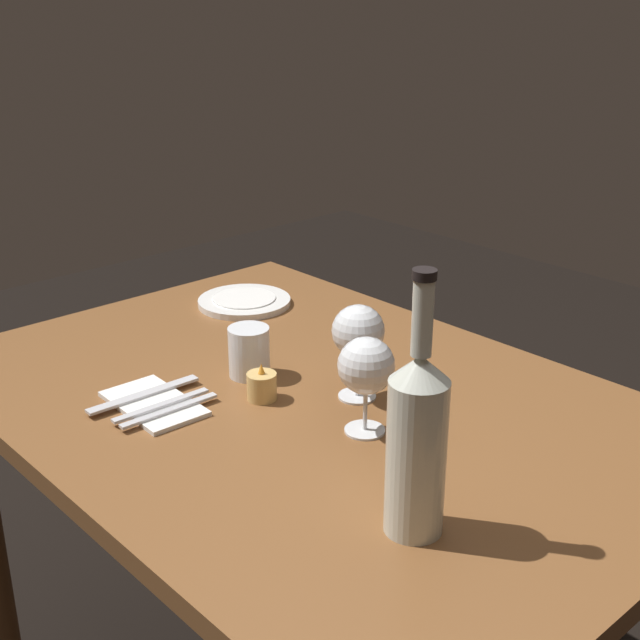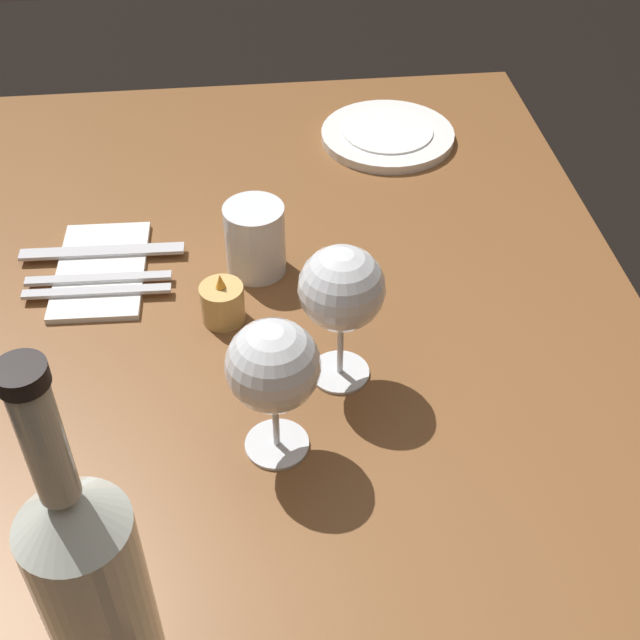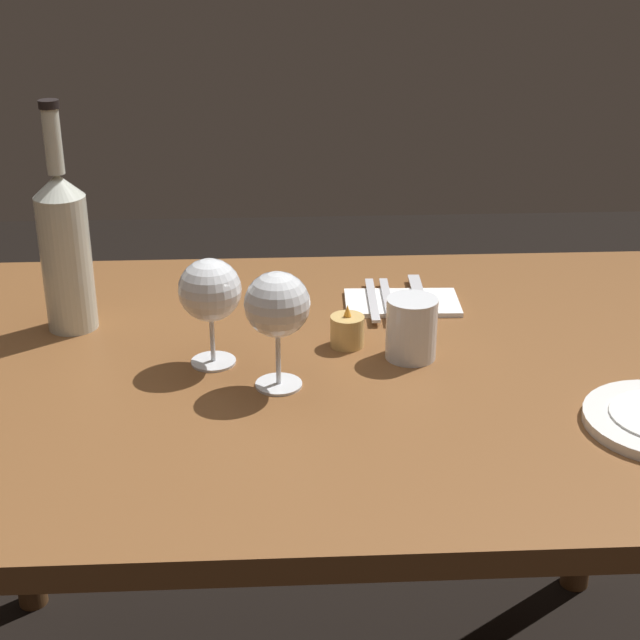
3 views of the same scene
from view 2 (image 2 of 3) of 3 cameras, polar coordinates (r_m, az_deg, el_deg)
The scene contains 11 objects.
dining_table at distance 1.04m, azimuth -2.82°, elevation -5.22°, with size 1.30×0.90×0.74m.
wine_glass_left at distance 0.86m, azimuth 1.46°, elevation 1.97°, with size 0.09×0.09×0.17m.
wine_glass_right at distance 0.79m, azimuth -3.18°, elevation -3.26°, with size 0.09×0.09×0.16m.
wine_bottle at distance 0.65m, azimuth -14.90°, elevation -17.25°, with size 0.08×0.08×0.36m.
water_tumbler at distance 1.06m, azimuth -4.37°, elevation 5.20°, with size 0.08×0.08×0.09m.
votive_candle at distance 1.00m, azimuth -6.57°, elevation 1.08°, with size 0.05×0.05×0.07m.
dinner_plate at distance 1.35m, azimuth 4.56°, elevation 12.29°, with size 0.21×0.21×0.02m.
folded_napkin at distance 1.11m, azimuth -14.50°, elevation 3.28°, with size 0.19×0.12×0.01m.
fork_inner at distance 1.09m, azimuth -14.67°, elevation 2.72°, with size 0.02×0.18×0.00m.
fork_outer at distance 1.07m, azimuth -14.78°, elevation 1.87°, with size 0.02×0.18×0.00m.
table_knife at distance 1.13m, azimuth -14.43°, elevation 4.48°, with size 0.03×0.21×0.00m.
Camera 2 is at (-0.71, 0.03, 1.42)m, focal length 47.60 mm.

